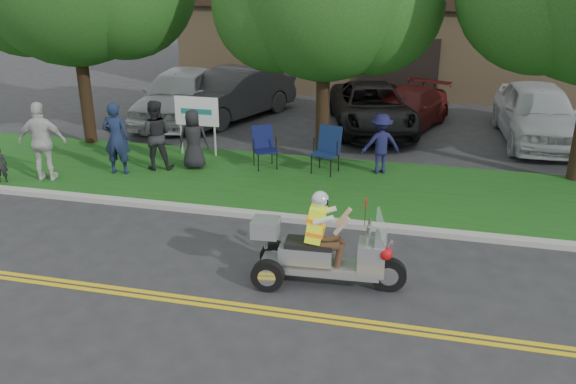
% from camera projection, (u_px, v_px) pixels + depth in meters
% --- Properties ---
extents(ground, '(120.00, 120.00, 0.00)m').
position_uv_depth(ground, '(217.00, 288.00, 10.62)').
color(ground, '#28282B').
rests_on(ground, ground).
extents(centerline_near, '(60.00, 0.10, 0.01)m').
position_uv_depth(centerline_near, '(205.00, 305.00, 10.09)').
color(centerline_near, gold).
rests_on(centerline_near, ground).
extents(centerline_far, '(60.00, 0.10, 0.01)m').
position_uv_depth(centerline_far, '(208.00, 300.00, 10.23)').
color(centerline_far, gold).
rests_on(centerline_far, ground).
extents(curb, '(60.00, 0.25, 0.12)m').
position_uv_depth(curb, '(264.00, 216.00, 13.35)').
color(curb, '#A8A89E').
rests_on(curb, ground).
extents(grass_verge, '(60.00, 4.00, 0.10)m').
position_uv_depth(grass_verge, '(287.00, 182.00, 15.29)').
color(grass_verge, '#164E15').
rests_on(grass_verge, ground).
extents(commercial_building, '(18.00, 8.20, 4.00)m').
position_uv_depth(commercial_building, '(406.00, 35.00, 26.56)').
color(commercial_building, '#9E7F5B').
rests_on(commercial_building, ground).
extents(business_sign, '(1.25, 0.06, 1.75)m').
position_uv_depth(business_sign, '(197.00, 115.00, 16.74)').
color(business_sign, silver).
rests_on(business_sign, ground).
extents(trike_scooter, '(2.70, 0.92, 1.76)m').
position_uv_depth(trike_scooter, '(321.00, 253.00, 10.51)').
color(trike_scooter, black).
rests_on(trike_scooter, ground).
extents(lawn_chair_a, '(0.76, 0.78, 1.18)m').
position_uv_depth(lawn_chair_a, '(328.00, 146.00, 15.65)').
color(lawn_chair_a, black).
rests_on(lawn_chair_a, grass_verge).
extents(lawn_chair_b, '(0.80, 0.81, 1.09)m').
position_uv_depth(lawn_chair_b, '(264.00, 144.00, 16.02)').
color(lawn_chair_b, black).
rests_on(lawn_chair_b, grass_verge).
extents(spectator_adult_left, '(0.74, 0.55, 1.86)m').
position_uv_depth(spectator_adult_left, '(116.00, 138.00, 15.41)').
color(spectator_adult_left, '#172240').
rests_on(spectator_adult_left, grass_verge).
extents(spectator_adult_mid, '(1.05, 0.91, 1.82)m').
position_uv_depth(spectator_adult_mid, '(155.00, 135.00, 15.75)').
color(spectator_adult_mid, black).
rests_on(spectator_adult_mid, grass_verge).
extents(spectator_adult_right, '(1.24, 0.75, 1.98)m').
position_uv_depth(spectator_adult_right, '(43.00, 142.00, 14.96)').
color(spectator_adult_right, beige).
rests_on(spectator_adult_right, grass_verge).
extents(spectator_chair_a, '(1.15, 0.92, 1.55)m').
position_uv_depth(spectator_chair_a, '(381.00, 144.00, 15.52)').
color(spectator_chair_a, '#171741').
rests_on(spectator_chair_a, grass_verge).
extents(spectator_chair_b, '(0.87, 0.67, 1.57)m').
position_uv_depth(spectator_chair_b, '(193.00, 139.00, 15.84)').
color(spectator_chair_b, black).
rests_on(spectator_chair_b, grass_verge).
extents(child_left, '(0.40, 0.36, 0.92)m').
position_uv_depth(child_left, '(0.00, 165.00, 14.96)').
color(child_left, black).
rests_on(child_left, grass_verge).
extents(parked_car_far_left, '(2.37, 5.33, 1.78)m').
position_uv_depth(parked_car_far_left, '(180.00, 94.00, 20.69)').
color(parked_car_far_left, silver).
rests_on(parked_car_far_left, ground).
extents(parked_car_left, '(3.65, 5.42, 1.69)m').
position_uv_depth(parked_car_left, '(232.00, 94.00, 20.91)').
color(parked_car_left, '#2C2C2F').
rests_on(parked_car_left, ground).
extents(parked_car_mid, '(3.63, 5.64, 1.45)m').
position_uv_depth(parked_car_mid, '(372.00, 108.00, 19.66)').
color(parked_car_mid, black).
rests_on(parked_car_mid, ground).
extents(parked_car_right, '(3.17, 4.81, 1.29)m').
position_uv_depth(parked_car_right, '(405.00, 110.00, 19.74)').
color(parked_car_right, '#4F1312').
rests_on(parked_car_right, ground).
extents(parked_car_far_right, '(2.45, 5.34, 1.77)m').
position_uv_depth(parked_car_far_right, '(537.00, 113.00, 18.40)').
color(parked_car_far_right, '#B2B6BA').
rests_on(parked_car_far_right, ground).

